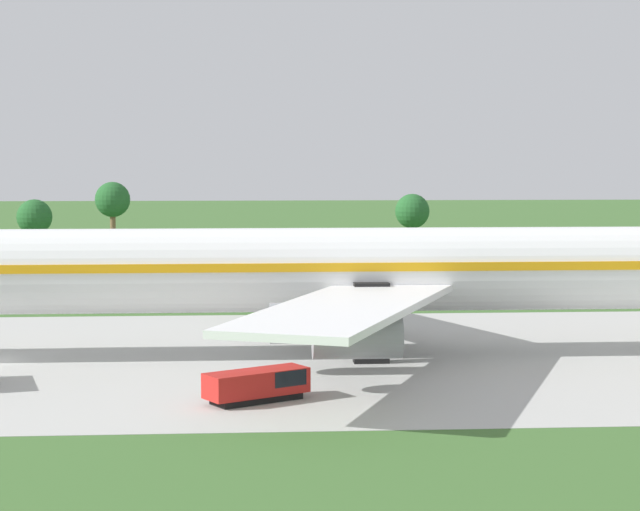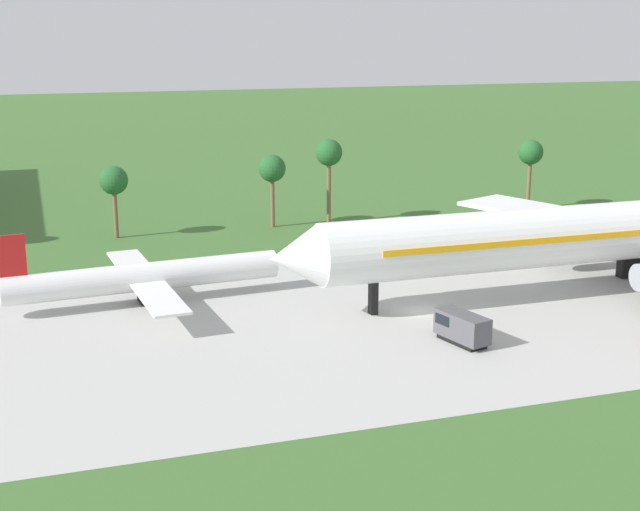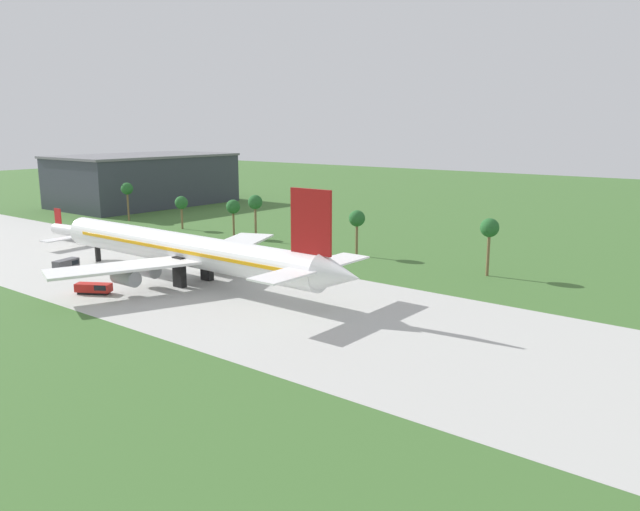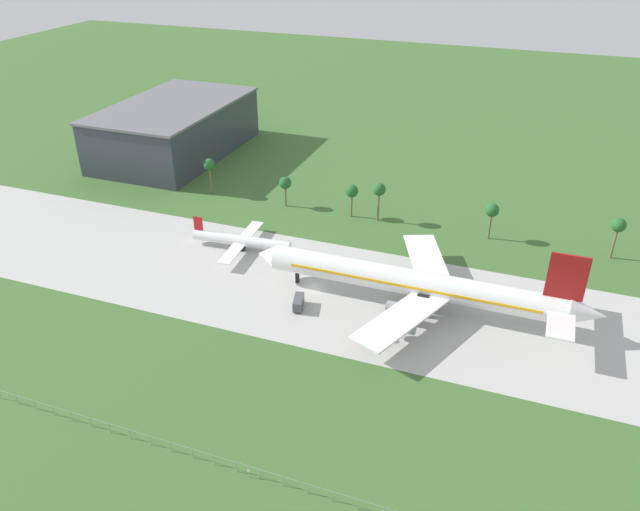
# 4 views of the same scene
# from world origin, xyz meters

# --- Properties ---
(ground_plane) EXTENTS (600.00, 600.00, 0.00)m
(ground_plane) POSITION_xyz_m (0.00, 0.00, 0.00)
(ground_plane) COLOR #3D662D
(taxiway_strip) EXTENTS (320.00, 44.00, 0.02)m
(taxiway_strip) POSITION_xyz_m (0.00, 0.00, 0.01)
(taxiway_strip) COLOR #B2B2AD
(taxiway_strip) RESTS_ON ground_plane
(jet_airliner) EXTENTS (77.13, 51.24, 18.96)m
(jet_airliner) POSITION_xyz_m (24.50, 0.78, 6.00)
(jet_airliner) COLOR white
(jet_airliner) RESTS_ON ground_plane
(regional_aircraft) EXTENTS (26.60, 24.00, 7.85)m
(regional_aircraft) POSITION_xyz_m (-24.32, 10.83, 2.58)
(regional_aircraft) COLOR white
(regional_aircraft) RESTS_ON ground_plane
(baggage_tug) EXTENTS (3.23, 5.50, 2.62)m
(baggage_tug) POSITION_xyz_m (-0.28, -8.77, 1.41)
(baggage_tug) COLOR black
(baggage_tug) RESTS_ON ground_plane
(fuel_truck) EXTENTS (6.25, 4.81, 1.82)m
(fuel_truck) POSITION_xyz_m (18.42, -14.44, 1.01)
(fuel_truck) COLOR black
(fuel_truck) RESTS_ON ground_plane
(terminal_building) EXTENTS (36.72, 61.20, 18.09)m
(terminal_building) POSITION_xyz_m (-78.35, 67.33, 9.06)
(terminal_building) COLOR #333842
(terminal_building) RESTS_ON ground_plane
(palm_tree_row) EXTENTS (118.30, 3.60, 11.55)m
(palm_tree_row) POSITION_xyz_m (4.74, 39.62, 8.49)
(palm_tree_row) COLOR brown
(palm_tree_row) RESTS_ON ground_plane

